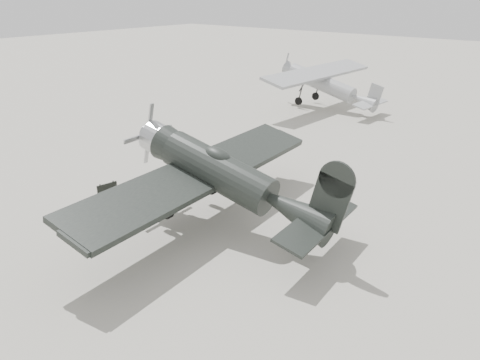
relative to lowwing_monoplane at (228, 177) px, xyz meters
The scene contains 4 objects.
ground 2.20m from the lowwing_monoplane, 160.70° to the left, with size 160.00×160.00×0.00m, color #A29C90.
lowwing_monoplane is the anchor object (origin of this frame).
highwing_monoplane 20.67m from the lowwing_monoplane, 109.35° to the left, with size 8.44×11.89×3.38m.
sign_board 5.42m from the lowwing_monoplane, 158.61° to the right, with size 0.21×0.86×1.25m.
Camera 1 is at (10.97, -12.39, 8.59)m, focal length 35.00 mm.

